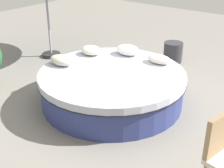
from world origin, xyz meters
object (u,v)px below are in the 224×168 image
(throw_pillow_3, at_px, (61,60))
(throw_pillow_0, at_px, (159,59))
(throw_pillow_2, at_px, (91,50))
(throw_pillow_1, at_px, (128,50))
(round_bed, at_px, (112,87))
(side_table, at_px, (173,52))

(throw_pillow_3, bearing_deg, throw_pillow_0, 40.14)
(throw_pillow_0, relative_size, throw_pillow_2, 1.08)
(throw_pillow_1, xyz_separation_m, throw_pillow_3, (-0.65, -1.17, -0.01))
(throw_pillow_2, height_order, throw_pillow_3, throw_pillow_3)
(round_bed, height_order, throw_pillow_0, throw_pillow_0)
(round_bed, relative_size, side_table, 5.45)
(throw_pillow_0, bearing_deg, throw_pillow_3, -139.86)
(throw_pillow_3, distance_m, side_table, 2.93)
(throw_pillow_0, relative_size, throw_pillow_3, 0.93)
(round_bed, relative_size, throw_pillow_2, 6.01)
(throw_pillow_0, height_order, throw_pillow_2, throw_pillow_2)
(throw_pillow_1, distance_m, throw_pillow_3, 1.34)
(throw_pillow_1, bearing_deg, throw_pillow_3, -118.93)
(round_bed, height_order, throw_pillow_1, throw_pillow_1)
(round_bed, bearing_deg, throw_pillow_2, 153.20)
(side_table, bearing_deg, round_bed, -88.20)
(throw_pillow_1, height_order, side_table, throw_pillow_1)
(throw_pillow_0, bearing_deg, throw_pillow_2, -162.52)
(throw_pillow_0, distance_m, throw_pillow_1, 0.72)
(throw_pillow_3, xyz_separation_m, side_table, (0.84, 2.77, -0.45))
(throw_pillow_2, distance_m, side_table, 2.22)
(throw_pillow_3, height_order, side_table, throw_pillow_3)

